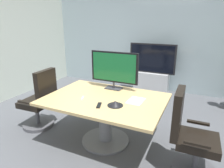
% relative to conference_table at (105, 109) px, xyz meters
% --- Properties ---
extents(ground_plane, '(6.84, 6.84, 0.00)m').
position_rel_conference_table_xyz_m(ground_plane, '(-0.11, 0.09, -0.56)').
color(ground_plane, '#515459').
extents(wall_back_glass_partition, '(5.84, 0.10, 2.66)m').
position_rel_conference_table_xyz_m(wall_back_glass_partition, '(-0.11, 2.94, 0.77)').
color(wall_back_glass_partition, '#9EB2B7').
rests_on(wall_back_glass_partition, ground).
extents(conference_table, '(1.79, 1.26, 0.75)m').
position_rel_conference_table_xyz_m(conference_table, '(0.00, 0.00, 0.00)').
color(conference_table, tan).
rests_on(conference_table, ground).
extents(office_chair_left, '(0.61, 0.58, 1.09)m').
position_rel_conference_table_xyz_m(office_chair_left, '(-1.26, -0.09, -0.10)').
color(office_chair_left, '#4C4C51').
rests_on(office_chair_left, ground).
extents(office_chair_right, '(0.60, 0.58, 1.09)m').
position_rel_conference_table_xyz_m(office_chair_right, '(1.26, -0.14, -0.10)').
color(office_chair_right, '#4C4C51').
rests_on(office_chair_right, ground).
extents(tv_monitor, '(0.84, 0.18, 0.64)m').
position_rel_conference_table_xyz_m(tv_monitor, '(-0.06, 0.46, 0.55)').
color(tv_monitor, '#333338').
rests_on(tv_monitor, conference_table).
extents(wall_display_unit, '(1.20, 0.36, 1.31)m').
position_rel_conference_table_xyz_m(wall_display_unit, '(0.07, 2.59, -0.12)').
color(wall_display_unit, '#B7BABC').
rests_on(wall_display_unit, ground).
extents(conference_phone, '(0.22, 0.22, 0.07)m').
position_rel_conference_table_xyz_m(conference_phone, '(0.26, -0.19, 0.22)').
color(conference_phone, black).
rests_on(conference_phone, conference_table).
extents(remote_control, '(0.10, 0.18, 0.02)m').
position_rel_conference_table_xyz_m(remote_control, '(0.06, -0.29, 0.20)').
color(remote_control, black).
rests_on(remote_control, conference_table).
extents(whiteboard_marker, '(0.07, 0.13, 0.02)m').
position_rel_conference_table_xyz_m(whiteboard_marker, '(-0.29, -0.17, 0.20)').
color(whiteboard_marker, silver).
rests_on(whiteboard_marker, conference_table).
extents(paper_notepad, '(0.22, 0.31, 0.01)m').
position_rel_conference_table_xyz_m(paper_notepad, '(0.46, 0.09, 0.19)').
color(paper_notepad, white).
rests_on(paper_notepad, conference_table).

